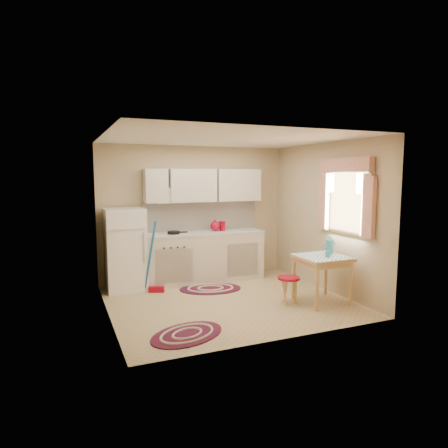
{
  "coord_description": "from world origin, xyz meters",
  "views": [
    {
      "loc": [
        -2.38,
        -5.56,
        1.96
      ],
      "look_at": [
        0.04,
        0.25,
        1.19
      ],
      "focal_mm": 32.0,
      "sensor_mm": 36.0,
      "label": 1
    }
  ],
  "objects_px": {
    "fridge": "(125,250)",
    "base_cabinets": "(203,257)",
    "stool": "(289,290)",
    "table": "(322,279)"
  },
  "relations": [
    {
      "from": "fridge",
      "to": "base_cabinets",
      "type": "bearing_deg",
      "value": 2.02
    },
    {
      "from": "fridge",
      "to": "table",
      "type": "xyz_separation_m",
      "value": [
        2.68,
        -1.85,
        -0.34
      ]
    },
    {
      "from": "stool",
      "to": "base_cabinets",
      "type": "bearing_deg",
      "value": 112.97
    },
    {
      "from": "fridge",
      "to": "base_cabinets",
      "type": "distance_m",
      "value": 1.44
    },
    {
      "from": "fridge",
      "to": "base_cabinets",
      "type": "relative_size",
      "value": 0.62
    },
    {
      "from": "fridge",
      "to": "stool",
      "type": "height_order",
      "value": "fridge"
    },
    {
      "from": "fridge",
      "to": "base_cabinets",
      "type": "xyz_separation_m",
      "value": [
        1.42,
        0.05,
        -0.26
      ]
    },
    {
      "from": "fridge",
      "to": "base_cabinets",
      "type": "height_order",
      "value": "fridge"
    },
    {
      "from": "base_cabinets",
      "to": "stool",
      "type": "relative_size",
      "value": 5.36
    },
    {
      "from": "fridge",
      "to": "table",
      "type": "distance_m",
      "value": 3.28
    }
  ]
}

